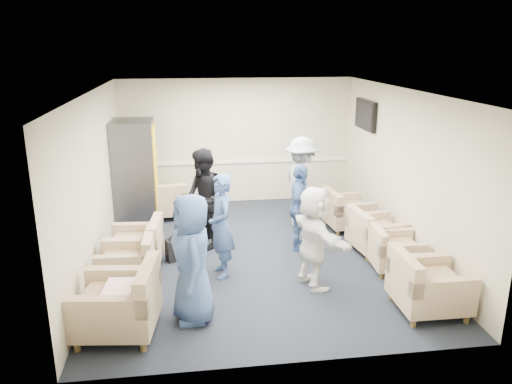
{
  "coord_description": "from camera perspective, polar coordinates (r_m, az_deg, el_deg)",
  "views": [
    {
      "loc": [
        -1.05,
        -7.66,
        3.41
      ],
      "look_at": [
        0.04,
        0.2,
        1.03
      ],
      "focal_mm": 35.0,
      "sensor_mm": 36.0,
      "label": 1
    }
  ],
  "objects": [
    {
      "name": "tv",
      "position": [
        10.17,
        12.38,
        8.61
      ],
      "size": [
        0.1,
        1.0,
        0.58
      ],
      "color": "black",
      "rests_on": "right_wall"
    },
    {
      "name": "armchair_right_midnear",
      "position": [
        8.08,
        15.3,
        -6.57
      ],
      "size": [
        0.79,
        0.79,
        0.6
      ],
      "rotation": [
        0.0,
        0.0,
        1.51
      ],
      "color": "tan",
      "rests_on": "floor"
    },
    {
      "name": "right_wall",
      "position": [
        8.69,
        16.5,
        2.28
      ],
      "size": [
        0.02,
        6.0,
        2.7
      ],
      "primitive_type": "cube",
      "color": "beige",
      "rests_on": "floor"
    },
    {
      "name": "person_mid_left",
      "position": [
        7.46,
        -4.01,
        -3.89
      ],
      "size": [
        0.49,
        0.64,
        1.59
      ],
      "primitive_type": "imported",
      "rotation": [
        0.0,
        0.0,
        -1.37
      ],
      "color": "#39558A",
      "rests_on": "floor"
    },
    {
      "name": "vending_machine",
      "position": [
        10.02,
        -13.64,
        2.31
      ],
      "size": [
        0.81,
        0.95,
        2.0
      ],
      "color": "#4E4E56",
      "rests_on": "floor"
    },
    {
      "name": "ceiling",
      "position": [
        7.76,
        -0.08,
        11.45
      ],
      "size": [
        6.0,
        6.0,
        0.0
      ],
      "primitive_type": "plane",
      "rotation": [
        3.14,
        0.0,
        0.0
      ],
      "color": "silver",
      "rests_on": "back_wall"
    },
    {
      "name": "person_front_left",
      "position": [
        6.29,
        -7.32,
        -7.58
      ],
      "size": [
        0.64,
        0.88,
        1.68
      ],
      "primitive_type": "imported",
      "rotation": [
        0.0,
        0.0,
        -1.43
      ],
      "color": "#39558A",
      "rests_on": "floor"
    },
    {
      "name": "chair_rail",
      "position": [
        10.98,
        -2.2,
        3.47
      ],
      "size": [
        4.98,
        0.04,
        0.06
      ],
      "primitive_type": "cube",
      "color": "silver",
      "rests_on": "back_wall"
    },
    {
      "name": "person_front_right",
      "position": [
        7.17,
        6.63,
        -5.15
      ],
      "size": [
        0.79,
        1.47,
        1.51
      ],
      "primitive_type": "imported",
      "rotation": [
        0.0,
        0.0,
        1.83
      ],
      "color": "white",
      "rests_on": "floor"
    },
    {
      "name": "floor",
      "position": [
        8.45,
        -0.07,
        -7.11
      ],
      "size": [
        6.0,
        6.0,
        0.0
      ],
      "primitive_type": "plane",
      "color": "black",
      "rests_on": "ground"
    },
    {
      "name": "armchair_right_near",
      "position": [
        6.99,
        18.75,
        -10.25
      ],
      "size": [
        0.88,
        0.88,
        0.7
      ],
      "rotation": [
        0.0,
        0.0,
        1.56
      ],
      "color": "tan",
      "rests_on": "floor"
    },
    {
      "name": "person_back_right",
      "position": [
        9.38,
        5.26,
        0.98
      ],
      "size": [
        0.82,
        1.23,
        1.76
      ],
      "primitive_type": "imported",
      "rotation": [
        0.0,
        0.0,
        1.73
      ],
      "color": "beige",
      "rests_on": "floor"
    },
    {
      "name": "person_back_left",
      "position": [
        8.51,
        -6.03,
        -0.81
      ],
      "size": [
        0.85,
        0.98,
        1.72
      ],
      "primitive_type": "imported",
      "rotation": [
        0.0,
        0.0,
        -1.3
      ],
      "color": "black",
      "rests_on": "floor"
    },
    {
      "name": "armchair_right_far",
      "position": [
        9.62,
        10.16,
        -2.3
      ],
      "size": [
        0.89,
        0.89,
        0.65
      ],
      "rotation": [
        0.0,
        0.0,
        1.67
      ],
      "color": "tan",
      "rests_on": "floor"
    },
    {
      "name": "armchair_left_near",
      "position": [
        6.37,
        -15.06,
        -12.38
      ],
      "size": [
        1.05,
        1.05,
        0.75
      ],
      "rotation": [
        0.0,
        0.0,
        -1.7
      ],
      "color": "tan",
      "rests_on": "floor"
    },
    {
      "name": "armchair_left_mid",
      "position": [
        7.6,
        -14.1,
        -7.84
      ],
      "size": [
        0.82,
        0.82,
        0.64
      ],
      "rotation": [
        0.0,
        0.0,
        -1.6
      ],
      "color": "tan",
      "rests_on": "floor"
    },
    {
      "name": "left_wall",
      "position": [
        8.06,
        -17.98,
        1.06
      ],
      "size": [
        0.02,
        6.0,
        2.7
      ],
      "primitive_type": "cube",
      "color": "beige",
      "rests_on": "floor"
    },
    {
      "name": "armchair_right_midfar",
      "position": [
        8.67,
        13.27,
        -4.69
      ],
      "size": [
        0.89,
        0.89,
        0.63
      ],
      "rotation": [
        0.0,
        0.0,
        1.71
      ],
      "color": "tan",
      "rests_on": "floor"
    },
    {
      "name": "armchair_corner",
      "position": [
        10.23,
        -10.23,
        -1.18
      ],
      "size": [
        0.89,
        0.89,
        0.64
      ],
      "rotation": [
        0.0,
        0.0,
        3.27
      ],
      "color": "tan",
      "rests_on": "floor"
    },
    {
      "name": "backpack",
      "position": [
        8.24,
        -9.33,
        -6.26
      ],
      "size": [
        0.31,
        0.26,
        0.44
      ],
      "rotation": [
        0.0,
        0.0,
        0.38
      ],
      "color": "black",
      "rests_on": "floor"
    },
    {
      "name": "pillow",
      "position": [
        6.29,
        -15.32,
        -10.84
      ],
      "size": [
        0.39,
        0.49,
        0.13
      ],
      "primitive_type": "cube",
      "rotation": [
        0.0,
        0.0,
        -1.66
      ],
      "color": "white",
      "rests_on": "armchair_left_near"
    },
    {
      "name": "armchair_left_far",
      "position": [
        8.09,
        -13.32,
        -6.15
      ],
      "size": [
        0.89,
        0.89,
        0.66
      ],
      "rotation": [
        0.0,
        0.0,
        -1.66
      ],
      "color": "tan",
      "rests_on": "floor"
    },
    {
      "name": "person_mid_right",
      "position": [
        8.43,
        4.99,
        -1.79
      ],
      "size": [
        0.63,
        0.94,
        1.49
      ],
      "primitive_type": "imported",
      "rotation": [
        0.0,
        0.0,
        1.23
      ],
      "color": "#39558A",
      "rests_on": "floor"
    },
    {
      "name": "front_wall",
      "position": [
        5.2,
        4.47,
        -6.69
      ],
      "size": [
        5.0,
        0.02,
        2.7
      ],
      "primitive_type": "cube",
      "color": "beige",
      "rests_on": "floor"
    },
    {
      "name": "back_wall",
      "position": [
        10.9,
        -2.24,
        5.79
      ],
      "size": [
        5.0,
        0.02,
        2.7
      ],
      "primitive_type": "cube",
      "color": "beige",
      "rests_on": "floor"
    }
  ]
}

